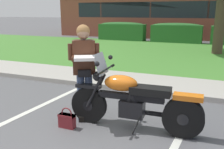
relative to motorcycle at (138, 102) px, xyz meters
The scene contains 10 objects.
curb_strip 1.98m from the motorcycle, 84.17° to the left, with size 60.00×0.20×0.12m, color #ADA89E.
concrete_walk 2.81m from the motorcycle, 85.95° to the left, with size 60.00×1.50×0.08m, color #ADA89E.
grass_lawn 7.95m from the motorcycle, 88.59° to the left, with size 60.00×8.83×0.06m, color #478433.
stall_stripe_0 2.37m from the motorcycle, 165.07° to the right, with size 0.12×4.40×0.01m, color silver.
motorcycle is the anchor object (origin of this frame).
rider_person 1.12m from the motorcycle, behind, with size 0.59×0.67×1.70m.
handbag 1.24m from the motorcycle, 160.86° to the right, with size 0.28×0.13×0.36m.
hedge_left 13.17m from the motorcycle, 111.21° to the left, with size 3.10×0.90×1.24m.
hedge_center_left 12.34m from the motorcycle, 95.51° to the left, with size 3.06×0.90×1.24m.
brick_building 18.92m from the motorcycle, 88.49° to the left, with size 22.83×9.52×3.90m.
Camera 1 is at (0.87, -2.92, 1.91)m, focal length 40.18 mm.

